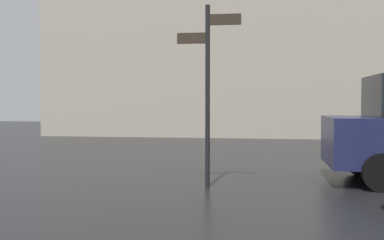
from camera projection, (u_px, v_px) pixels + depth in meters
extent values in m
cylinder|color=black|center=(360.00, 159.00, 9.22)|extent=(0.63, 0.18, 0.63)
cylinder|color=black|center=(382.00, 172.00, 7.50)|extent=(0.63, 0.18, 0.63)
cylinder|color=black|center=(208.00, 97.00, 7.81)|extent=(0.08, 0.08, 3.08)
cube|color=#33281E|center=(224.00, 19.00, 7.71)|extent=(0.56, 0.04, 0.18)
cube|color=#33281E|center=(192.00, 38.00, 7.81)|extent=(0.52, 0.04, 0.18)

